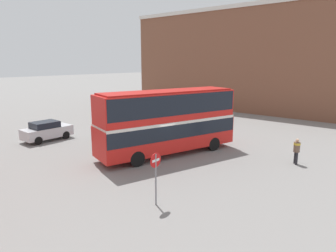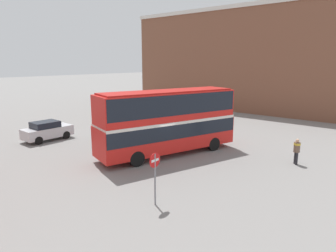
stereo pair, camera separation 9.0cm
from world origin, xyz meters
The scene contains 6 objects.
ground_plane centered at (0.00, 0.00, 0.00)m, with size 240.00×240.00×0.00m, color gray.
building_row_right centered at (25.57, 4.39, 6.76)m, with size 11.13×34.59×13.51m.
double_decker_bus centered at (0.51, -0.08, 2.61)m, with size 10.60×5.58×4.56m.
pedestrian_foreground centered at (4.04, -7.89, 1.04)m, with size 0.58×0.58×1.70m.
parked_car_kerb_near centered at (-2.98, 10.26, 0.82)m, with size 3.98×1.84×1.62m.
no_entry_sign centered at (-5.94, -4.61, 1.72)m, with size 0.69×0.08×2.51m.
Camera 2 is at (-15.47, -13.21, 6.51)m, focal length 32.00 mm.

